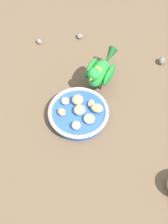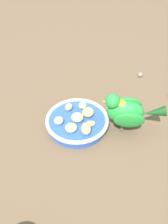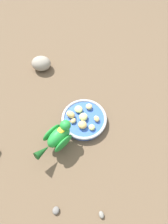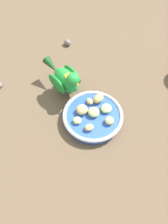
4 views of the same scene
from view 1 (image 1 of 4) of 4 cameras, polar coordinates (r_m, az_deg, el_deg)
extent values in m
plane|color=brown|center=(0.90, 0.40, -0.94)|extent=(4.00, 4.00, 0.00)
cylinder|color=#2D56B7|center=(0.89, -1.09, -0.40)|extent=(0.17, 0.17, 0.03)
torus|color=#B7BABF|center=(0.88, -1.11, 0.05)|extent=(0.18, 0.18, 0.01)
ellipsoid|color=#C6D17A|center=(0.87, -0.86, 0.42)|extent=(0.04, 0.04, 0.02)
ellipsoid|color=#C6D17A|center=(0.89, -3.66, 2.15)|extent=(0.03, 0.03, 0.02)
ellipsoid|color=tan|center=(0.89, 1.35, 1.70)|extent=(0.03, 0.03, 0.02)
ellipsoid|color=tan|center=(0.87, -4.35, -0.01)|extent=(0.02, 0.03, 0.02)
ellipsoid|color=#C6D17A|center=(0.85, 1.00, -1.31)|extent=(0.04, 0.05, 0.02)
ellipsoid|color=tan|center=(0.87, 2.50, 0.74)|extent=(0.04, 0.05, 0.03)
ellipsoid|color=tan|center=(0.89, -1.28, 2.36)|extent=(0.04, 0.04, 0.03)
ellipsoid|color=#E5C67F|center=(0.84, -1.55, -2.58)|extent=(0.03, 0.03, 0.02)
cylinder|color=#59544C|center=(0.95, 3.35, 5.06)|extent=(0.01, 0.01, 0.03)
cylinder|color=#59544C|center=(0.95, 1.97, 5.62)|extent=(0.01, 0.01, 0.03)
ellipsoid|color=green|center=(0.92, 2.91, 7.48)|extent=(0.11, 0.09, 0.07)
ellipsoid|color=#1E7F2D|center=(0.91, 4.86, 7.10)|extent=(0.08, 0.05, 0.05)
ellipsoid|color=#1E7F2D|center=(0.93, 1.38, 8.45)|extent=(0.08, 0.05, 0.05)
cone|color=#144719|center=(0.96, 4.92, 10.68)|extent=(0.07, 0.06, 0.04)
sphere|color=green|center=(0.87, 1.93, 7.36)|extent=(0.05, 0.05, 0.04)
cone|color=orange|center=(0.86, 1.37, 6.38)|extent=(0.02, 0.02, 0.01)
ellipsoid|color=yellow|center=(0.88, 2.50, 8.02)|extent=(0.04, 0.04, 0.01)
ellipsoid|color=slate|center=(1.06, 14.79, 9.55)|extent=(0.04, 0.03, 0.02)
ellipsoid|color=slate|center=(1.12, -0.84, 14.46)|extent=(0.03, 0.03, 0.01)
ellipsoid|color=gray|center=(1.11, -8.68, 13.33)|extent=(0.02, 0.02, 0.01)
camera|label=2|loc=(0.59, 42.96, 10.66)|focal=34.93mm
camera|label=3|loc=(0.84, -13.63, 54.48)|focal=32.06mm
camera|label=4|loc=(0.54, -45.67, 22.89)|focal=35.57mm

